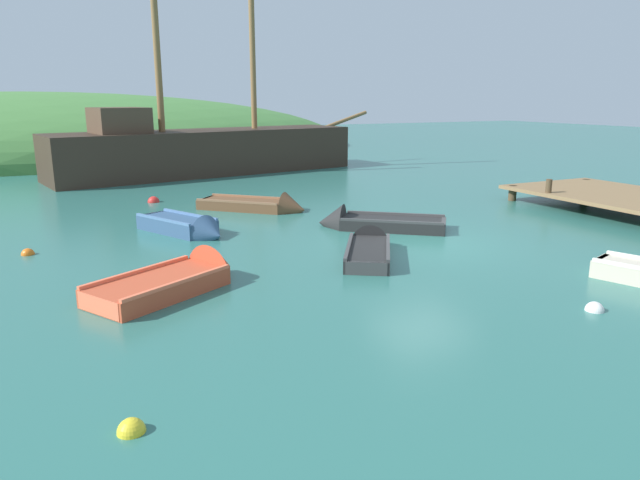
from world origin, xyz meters
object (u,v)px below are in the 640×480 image
at_px(rowboat_far, 182,282).
at_px(buoy_red, 154,202).
at_px(buoy_white, 594,311).
at_px(rowboat_center, 261,207).
at_px(buoy_orange, 28,255).
at_px(rowboat_outer_right, 369,250).
at_px(buoy_yellow, 131,432).
at_px(rowboat_portside, 187,229).
at_px(sailing_ship, 205,157).
at_px(rowboat_outer_left, 371,225).

distance_m(rowboat_far, buoy_red, 10.07).
height_order(buoy_white, buoy_red, buoy_red).
distance_m(rowboat_center, buoy_orange, 7.49).
bearing_deg(rowboat_outer_right, rowboat_far, 129.07).
distance_m(rowboat_outer_right, buoy_yellow, 8.26).
relative_size(rowboat_portside, buoy_red, 7.42).
bearing_deg(buoy_red, buoy_yellow, -101.32).
distance_m(rowboat_outer_right, buoy_red, 10.01).
xyz_separation_m(rowboat_portside, buoy_white, (5.03, -9.02, -0.14)).
xyz_separation_m(sailing_ship, buoy_white, (1.14, -21.44, -0.81)).
height_order(sailing_ship, buoy_orange, sailing_ship).
xyz_separation_m(rowboat_outer_right, buoy_white, (1.63, -5.00, -0.09)).
relative_size(rowboat_outer_right, buoy_red, 7.46).
height_order(rowboat_center, buoy_red, rowboat_center).
height_order(buoy_red, buoy_orange, buoy_red).
xyz_separation_m(sailing_ship, rowboat_far, (-5.07, -16.97, -0.70)).
bearing_deg(rowboat_center, buoy_white, -36.16).
bearing_deg(rowboat_portside, buoy_orange, -107.95).
bearing_deg(rowboat_far, rowboat_outer_right, -22.51).
bearing_deg(buoy_yellow, buoy_red, 78.68).
bearing_deg(buoy_yellow, rowboat_center, 63.32).
height_order(rowboat_portside, rowboat_center, rowboat_center).
bearing_deg(rowboat_center, rowboat_outer_right, -42.74).
height_order(rowboat_center, buoy_white, rowboat_center).
relative_size(rowboat_far, rowboat_portside, 1.11).
relative_size(buoy_white, buoy_yellow, 1.01).
bearing_deg(buoy_white, rowboat_outer_left, 91.09).
bearing_deg(rowboat_outer_right, sailing_ship, 30.75).
height_order(sailing_ship, rowboat_outer_left, sailing_ship).
distance_m(sailing_ship, buoy_orange, 15.12).
bearing_deg(buoy_red, rowboat_outer_right, -70.75).
xyz_separation_m(sailing_ship, buoy_red, (-3.79, -6.98, -0.81)).
distance_m(rowboat_outer_right, buoy_white, 5.26).
xyz_separation_m(buoy_white, buoy_red, (-4.93, 14.46, 0.00)).
height_order(sailing_ship, buoy_yellow, sailing_ship).
relative_size(buoy_red, buoy_orange, 1.37).
relative_size(rowboat_portside, rowboat_center, 0.91).
relative_size(buoy_red, buoy_yellow, 1.30).
relative_size(sailing_ship, buoy_red, 41.95).
height_order(rowboat_outer_right, rowboat_portside, rowboat_portside).
relative_size(rowboat_outer_right, rowboat_portside, 1.01).
xyz_separation_m(buoy_white, buoy_orange, (-8.95, 8.52, 0.00)).
xyz_separation_m(rowboat_outer_right, rowboat_center, (-0.39, 6.33, 0.01)).
distance_m(rowboat_center, buoy_red, 4.27).
bearing_deg(rowboat_outer_right, buoy_white, -129.54).
bearing_deg(rowboat_portside, rowboat_outer_right, 14.99).
relative_size(sailing_ship, buoy_yellow, 54.33).
relative_size(rowboat_outer_right, buoy_orange, 10.21).
bearing_deg(sailing_ship, rowboat_center, -104.90).
distance_m(rowboat_portside, rowboat_outer_left, 5.14).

